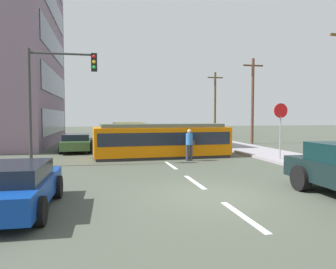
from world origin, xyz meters
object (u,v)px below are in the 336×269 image
object	(u,v)px
parked_sedan_near	(10,187)
utility_pole_far	(215,103)
pedestrian_crossing	(189,143)
streetcar_tram	(162,140)
utility_pole_mid	(253,99)
stop_sign	(281,119)
city_bus	(130,132)
parked_sedan_mid	(76,142)
traffic_light_mast	(56,85)

from	to	relation	value
parked_sedan_near	utility_pole_far	bearing A→B (deg)	60.85
pedestrian_crossing	streetcar_tram	bearing A→B (deg)	121.53
utility_pole_mid	utility_pole_far	distance (m)	9.15
stop_sign	utility_pole_far	distance (m)	20.10
pedestrian_crossing	city_bus	bearing A→B (deg)	101.41
stop_sign	utility_pole_mid	world-z (taller)	utility_pole_mid
stop_sign	utility_pole_far	bearing A→B (deg)	79.79
streetcar_tram	stop_sign	world-z (taller)	stop_sign
parked_sedan_mid	parked_sedan_near	bearing A→B (deg)	-92.11
city_bus	traffic_light_mast	bearing A→B (deg)	-110.75
pedestrian_crossing	parked_sedan_mid	size ratio (longest dim) A/B	0.38
parked_sedan_near	utility_pole_mid	size ratio (longest dim) A/B	0.55
city_bus	parked_sedan_near	xyz separation A→B (m)	(-4.45, -18.91, -0.42)
parked_sedan_mid	utility_pole_mid	distance (m)	15.23
parked_sedan_mid	utility_pole_far	xyz separation A→B (m)	(14.33, 12.84, 3.24)
city_bus	streetcar_tram	bearing A→B (deg)	-83.29
pedestrian_crossing	traffic_light_mast	world-z (taller)	traffic_light_mast
streetcar_tram	parked_sedan_near	world-z (taller)	streetcar_tram
parked_sedan_near	utility_pole_mid	bearing A→B (deg)	49.46
traffic_light_mast	pedestrian_crossing	bearing A→B (deg)	3.90
stop_sign	city_bus	bearing A→B (deg)	119.62
pedestrian_crossing	stop_sign	xyz separation A→B (m)	(4.62, -1.04, 1.25)
traffic_light_mast	utility_pole_far	xyz separation A→B (m)	(14.71, 19.11, 0.05)
parked_sedan_near	utility_pole_far	xyz separation A→B (m)	(14.83, 26.60, 3.24)
city_bus	parked_sedan_mid	xyz separation A→B (m)	(-3.95, -5.15, -0.41)
pedestrian_crossing	parked_sedan_near	world-z (taller)	pedestrian_crossing
parked_sedan_near	utility_pole_mid	xyz separation A→B (m)	(14.93, 17.45, 3.21)
stop_sign	parked_sedan_near	bearing A→B (deg)	-148.59
pedestrian_crossing	traffic_light_mast	size ratio (longest dim) A/B	0.31
city_bus	pedestrian_crossing	world-z (taller)	city_bus
stop_sign	traffic_light_mast	size ratio (longest dim) A/B	0.53
streetcar_tram	utility_pole_far	size ratio (longest dim) A/B	1.05
pedestrian_crossing	utility_pole_mid	xyz separation A→B (m)	(8.26, 9.52, 2.89)
stop_sign	utility_pole_far	size ratio (longest dim) A/B	0.39
traffic_light_mast	streetcar_tram	bearing A→B (deg)	23.12
parked_sedan_near	traffic_light_mast	bearing A→B (deg)	89.03
utility_pole_mid	utility_pole_far	bearing A→B (deg)	90.59
city_bus	parked_sedan_mid	world-z (taller)	city_bus
parked_sedan_mid	utility_pole_mid	xyz separation A→B (m)	(14.42, 3.70, 3.21)
parked_sedan_near	stop_sign	bearing A→B (deg)	31.41
streetcar_tram	parked_sedan_near	xyz separation A→B (m)	(-5.53, -9.80, -0.37)
streetcar_tram	parked_sedan_near	distance (m)	11.25
parked_sedan_mid	stop_sign	size ratio (longest dim) A/B	1.54
parked_sedan_near	parked_sedan_mid	xyz separation A→B (m)	(0.51, 13.76, 0.00)
parked_sedan_mid	city_bus	bearing A→B (deg)	52.56
stop_sign	utility_pole_mid	xyz separation A→B (m)	(3.64, 10.56, 1.64)
parked_sedan_mid	utility_pole_mid	bearing A→B (deg)	14.38
utility_pole_mid	city_bus	bearing A→B (deg)	172.08
utility_pole_mid	utility_pole_far	xyz separation A→B (m)	(-0.09, 9.15, 0.03)
city_bus	traffic_light_mast	size ratio (longest dim) A/B	0.97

